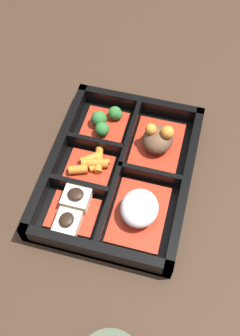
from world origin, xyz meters
TOP-DOWN VIEW (x-y plane):
  - ground_plane at (0.00, 0.00)m, footprint 3.00×3.00m
  - bento_base at (0.00, 0.00)m, footprint 0.30×0.23m
  - bento_rim at (0.00, -0.00)m, footprint 0.30×0.23m
  - bowl_stew at (-0.07, 0.05)m, footprint 0.12×0.08m
  - bowl_rice at (0.07, 0.05)m, footprint 0.12×0.08m
  - bowl_greens at (-0.09, -0.05)m, footprint 0.08×0.08m
  - bowl_carrots at (0.00, -0.05)m, footprint 0.07×0.08m
  - bowl_tofu at (0.09, -0.05)m, footprint 0.08×0.08m

SIDE VIEW (x-z plane):
  - ground_plane at x=0.00m, z-range 0.00..0.00m
  - bento_base at x=0.00m, z-range 0.00..0.01m
  - bowl_carrots at x=0.00m, z-range 0.01..0.03m
  - bento_rim at x=0.00m, z-range 0.00..0.04m
  - bowl_tofu at x=0.09m, z-range 0.01..0.04m
  - bowl_greens at x=-0.09m, z-range 0.01..0.04m
  - bowl_rice at x=0.07m, z-range 0.01..0.05m
  - bowl_stew at x=-0.07m, z-range 0.00..0.06m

